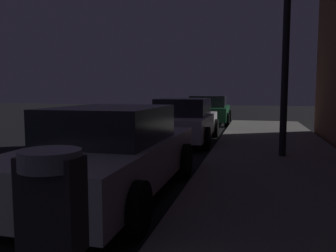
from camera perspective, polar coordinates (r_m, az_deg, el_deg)
name	(u,v)px	position (r m, az deg, el deg)	size (l,w,h in m)	color
car_silver	(111,152)	(5.61, -9.31, -4.31)	(2.03, 4.55, 1.43)	#B7B7BF
car_white	(184,121)	(11.34, 2.70, 0.89)	(2.01, 4.42, 1.43)	silver
car_green	(209,110)	(17.75, 6.78, 2.69)	(2.25, 4.58, 1.43)	#19592D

